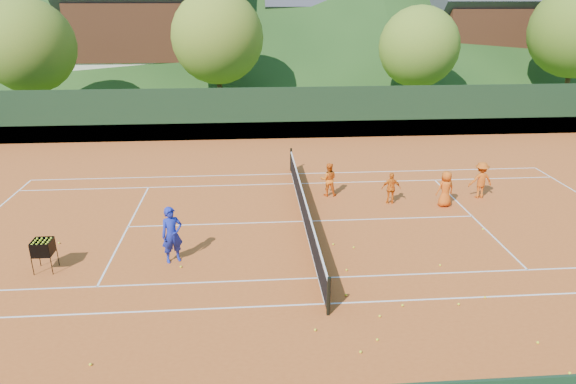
{
  "coord_description": "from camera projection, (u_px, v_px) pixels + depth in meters",
  "views": [
    {
      "loc": [
        -1.91,
        -17.26,
        7.77
      ],
      "look_at": [
        -0.6,
        0.0,
        1.2
      ],
      "focal_mm": 32.0,
      "sensor_mm": 36.0,
      "label": 1
    }
  ],
  "objects": [
    {
      "name": "perimeter_fence",
      "position": [
        305.0,
        190.0,
        18.53
      ],
      "size": [
        40.4,
        24.24,
        3.0
      ],
      "color": "black",
      "rests_on": "clay_court"
    },
    {
      "name": "tennis_ball_19",
      "position": [
        440.0,
        265.0,
        15.79
      ],
      "size": [
        0.07,
        0.07,
        0.07
      ],
      "primitive_type": "sphere",
      "color": "yellow",
      "rests_on": "clay_court"
    },
    {
      "name": "tennis_ball_5",
      "position": [
        570.0,
        373.0,
        11.25
      ],
      "size": [
        0.07,
        0.07,
        0.07
      ],
      "primitive_type": "sphere",
      "color": "yellow",
      "rests_on": "clay_court"
    },
    {
      "name": "student_a",
      "position": [
        328.0,
        179.0,
        21.24
      ],
      "size": [
        0.72,
        0.59,
        1.4
      ],
      "primitive_type": "imported",
      "rotation": [
        0.0,
        0.0,
        3.06
      ],
      "color": "orange",
      "rests_on": "clay_court"
    },
    {
      "name": "tennis_ball_8",
      "position": [
        333.0,
        244.0,
        17.14
      ],
      "size": [
        0.07,
        0.07,
        0.07
      ],
      "primitive_type": "sphere",
      "color": "yellow",
      "rests_on": "clay_court"
    },
    {
      "name": "tennis_ball_20",
      "position": [
        377.0,
        340.0,
        12.35
      ],
      "size": [
        0.07,
        0.07,
        0.07
      ],
      "primitive_type": "sphere",
      "color": "yellow",
      "rests_on": "clay_court"
    },
    {
      "name": "tennis_ball_9",
      "position": [
        90.0,
        364.0,
        11.52
      ],
      "size": [
        0.07,
        0.07,
        0.07
      ],
      "primitive_type": "sphere",
      "color": "yellow",
      "rests_on": "clay_court"
    },
    {
      "name": "tennis_ball_6",
      "position": [
        59.0,
        243.0,
        17.22
      ],
      "size": [
        0.07,
        0.07,
        0.07
      ],
      "primitive_type": "sphere",
      "color": "yellow",
      "rests_on": "clay_court"
    },
    {
      "name": "student_c",
      "position": [
        445.0,
        189.0,
        20.12
      ],
      "size": [
        0.78,
        0.59,
        1.45
      ],
      "primitive_type": "imported",
      "rotation": [
        0.0,
        0.0,
        3.34
      ],
      "color": "#DB5913",
      "rests_on": "clay_court"
    },
    {
      "name": "tennis_ball_21",
      "position": [
        459.0,
        304.0,
        13.79
      ],
      "size": [
        0.07,
        0.07,
        0.07
      ],
      "primitive_type": "sphere",
      "color": "yellow",
      "rests_on": "clay_court"
    },
    {
      "name": "chalet_mid",
      "position": [
        330.0,
        29.0,
        49.33
      ],
      "size": [
        12.65,
        8.82,
        11.45
      ],
      "color": "beige",
      "rests_on": "ground"
    },
    {
      "name": "tennis_ball_1",
      "position": [
        538.0,
        343.0,
        12.25
      ],
      "size": [
        0.07,
        0.07,
        0.07
      ],
      "primitive_type": "sphere",
      "color": "yellow",
      "rests_on": "clay_court"
    },
    {
      "name": "tennis_ball_2",
      "position": [
        354.0,
        247.0,
        16.92
      ],
      "size": [
        0.07,
        0.07,
        0.07
      ],
      "primitive_type": "sphere",
      "color": "yellow",
      "rests_on": "clay_court"
    },
    {
      "name": "tennis_ball_22",
      "position": [
        315.0,
        330.0,
        12.72
      ],
      "size": [
        0.07,
        0.07,
        0.07
      ],
      "primitive_type": "sphere",
      "color": "yellow",
      "rests_on": "clay_court"
    },
    {
      "name": "student_d",
      "position": [
        481.0,
        180.0,
        20.99
      ],
      "size": [
        1.01,
        0.62,
        1.52
      ],
      "primitive_type": "imported",
      "rotation": [
        0.0,
        0.0,
        3.2
      ],
      "color": "#CE5412",
      "rests_on": "clay_court"
    },
    {
      "name": "chalet_right",
      "position": [
        489.0,
        27.0,
        46.49
      ],
      "size": [
        11.5,
        8.82,
        11.91
      ],
      "color": "beige",
      "rests_on": "ground"
    },
    {
      "name": "coach",
      "position": [
        172.0,
        235.0,
        15.8
      ],
      "size": [
        0.78,
        0.66,
        1.81
      ],
      "primitive_type": "imported",
      "rotation": [
        0.0,
        0.0,
        0.42
      ],
      "color": "#1926A5",
      "rests_on": "clay_court"
    },
    {
      "name": "court_lines",
      "position": [
        304.0,
        221.0,
        18.97
      ],
      "size": [
        23.83,
        11.03,
        0.0
      ],
      "color": "white",
      "rests_on": "clay_court"
    },
    {
      "name": "tree_c",
      "position": [
        419.0,
        47.0,
        35.79
      ],
      "size": [
        5.6,
        5.6,
        7.35
      ],
      "color": "#422A1A",
      "rests_on": "ground"
    },
    {
      "name": "tree_a",
      "position": [
        28.0,
        46.0,
        32.9
      ],
      "size": [
        6.0,
        6.0,
        7.88
      ],
      "color": "#3F2719",
      "rests_on": "ground"
    },
    {
      "name": "tennis_ball_13",
      "position": [
        403.0,
        305.0,
        13.73
      ],
      "size": [
        0.07,
        0.07,
        0.07
      ],
      "primitive_type": "sphere",
      "color": "yellow",
      "rests_on": "clay_court"
    },
    {
      "name": "tree_b",
      "position": [
        217.0,
        37.0,
        35.5
      ],
      "size": [
        6.4,
        6.4,
        8.4
      ],
      "color": "#3C2418",
      "rests_on": "ground"
    },
    {
      "name": "chalet_left",
      "position": [
        153.0,
        24.0,
        44.24
      ],
      "size": [
        13.8,
        9.93,
        12.92
      ],
      "color": "beige",
      "rests_on": "ground"
    },
    {
      "name": "tennis_net",
      "position": [
        304.0,
        209.0,
        18.8
      ],
      "size": [
        0.1,
        12.07,
        1.1
      ],
      "color": "black",
      "rests_on": "clay_court"
    },
    {
      "name": "tennis_ball_10",
      "position": [
        346.0,
        295.0,
        14.21
      ],
      "size": [
        0.07,
        0.07,
        0.07
      ],
      "primitive_type": "sphere",
      "color": "yellow",
      "rests_on": "clay_court"
    },
    {
      "name": "ball_hopper",
      "position": [
        43.0,
        248.0,
        15.31
      ],
      "size": [
        0.57,
        0.57,
        1.0
      ],
      "color": "black",
      "rests_on": "clay_court"
    },
    {
      "name": "tennis_ball_14",
      "position": [
        181.0,
        267.0,
        15.7
      ],
      "size": [
        0.07,
        0.07,
        0.07
      ],
      "primitive_type": "sphere",
      "color": "yellow",
      "rests_on": "clay_court"
    },
    {
      "name": "tennis_ball_4",
      "position": [
        347.0,
        270.0,
        15.52
      ],
      "size": [
        0.07,
        0.07,
        0.07
      ],
      "primitive_type": "sphere",
      "color": "yellow",
      "rests_on": "clay_court"
    },
    {
      "name": "tennis_ball_3",
      "position": [
        485.0,
        297.0,
        14.1
      ],
      "size": [
        0.07,
        0.07,
        0.07
      ],
      "primitive_type": "sphere",
      "color": "yellow",
      "rests_on": "clay_court"
    },
    {
      "name": "tennis_ball_16",
      "position": [
        361.0,
        352.0,
        11.93
      ],
      "size": [
        0.07,
        0.07,
        0.07
      ],
      "primitive_type": "sphere",
      "color": "yellow",
      "rests_on": "clay_court"
    },
    {
      "name": "student_b",
      "position": [
        391.0,
        188.0,
        20.42
      ],
      "size": [
        0.78,
        0.38,
        1.28
      ],
      "primitive_type": "imported",
      "rotation": [
        0.0,
        0.0,
        3.05
      ],
      "color": "orange",
      "rests_on": "clay_court"
    },
    {
      "name": "ground",
      "position": [
        304.0,
        222.0,
        18.98
      ],
      "size": [
        400.0,
        400.0,
        0.0
      ],
      "primitive_type": "plane",
      "color": "#2B4D18",
      "rests_on": "ground"
    },
    {
      "name": "tennis_ball_0",
      "position": [
        380.0,
        316.0,
        13.27
      ],
      "size": [
        0.07,
        0.07,
        0.07
      ],
      "primitive_type": "sphere",
      "color": "yellow",
      "rests_on": "clay_court"
    },
    {
      "name": "tennis_ball_24",
      "position": [
        483.0,
        229.0,
        18.25
      ],
      "size": [
        0.07,
        0.07,
        0.07
      ],
      "primitive_type": "sphere",
      "color": "yellow",
      "rests_on": "clay_court"
    },
    {
      "name": "clay_court",
      "position": [
        304.0,
        222.0,
        18.98
      ],
      "size": [
        40.0,
        24.0,
        0.02
      ],
      "primitive_type": "cube",
      "color": "#B34F1D",
      "rests_on": "ground"
    }
  ]
}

